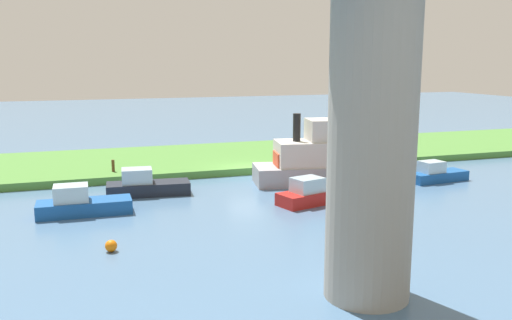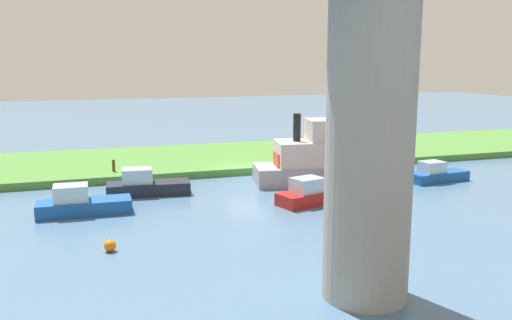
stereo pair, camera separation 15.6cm
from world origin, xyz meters
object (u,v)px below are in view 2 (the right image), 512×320
at_px(bridge_pylon, 370,139).
at_px(riverboat_paddlewheel, 146,185).
at_px(houseboat_blue, 328,157).
at_px(marker_buoy, 110,246).
at_px(motorboat_white, 81,204).
at_px(person_on_bank, 296,153).
at_px(skiff_small, 436,174).
at_px(mooring_post, 114,166).
at_px(motorboat_red, 313,194).

bearing_deg(bridge_pylon, riverboat_paddlewheel, -72.72).
relative_size(houseboat_blue, marker_buoy, 18.38).
distance_m(bridge_pylon, motorboat_white, 16.76).
distance_m(person_on_bank, riverboat_paddlewheel, 12.20).
height_order(houseboat_blue, skiff_small, houseboat_blue).
height_order(mooring_post, motorboat_white, motorboat_white).
bearing_deg(skiff_small, marker_buoy, 18.38).
distance_m(motorboat_red, skiff_small, 10.23).
xyz_separation_m(person_on_bank, houseboat_blue, (-0.26, 4.82, 0.47)).
xyz_separation_m(mooring_post, marker_buoy, (1.20, 14.53, -0.64)).
xyz_separation_m(motorboat_white, riverboat_paddlewheel, (-3.68, -3.15, 0.01)).
height_order(mooring_post, motorboat_red, motorboat_red).
bearing_deg(skiff_small, bridge_pylon, 46.83).
bearing_deg(motorboat_red, bridge_pylon, 73.73).
relative_size(riverboat_paddlewheel, skiff_small, 1.16).
relative_size(riverboat_paddlewheel, motorboat_red, 1.04).
relative_size(person_on_bank, marker_buoy, 2.78).
distance_m(motorboat_white, marker_buoy, 6.33).
relative_size(bridge_pylon, marker_buoy, 21.30).
height_order(mooring_post, marker_buoy, mooring_post).
relative_size(motorboat_white, skiff_small, 1.12).
bearing_deg(skiff_small, motorboat_red, 14.21).
distance_m(houseboat_blue, motorboat_red, 5.55).
xyz_separation_m(motorboat_white, skiff_small, (-22.16, -0.78, -0.07)).
relative_size(houseboat_blue, motorboat_red, 1.94).
xyz_separation_m(mooring_post, riverboat_paddlewheel, (-1.46, 5.14, -0.32)).
height_order(houseboat_blue, marker_buoy, houseboat_blue).
relative_size(person_on_bank, riverboat_paddlewheel, 0.28).
xyz_separation_m(motorboat_white, motorboat_red, (-12.24, 1.73, -0.03)).
relative_size(houseboat_blue, riverboat_paddlewheel, 1.87).
bearing_deg(motorboat_red, motorboat_white, -8.02).
relative_size(houseboat_blue, skiff_small, 2.18).
xyz_separation_m(person_on_bank, skiff_small, (-7.13, 6.81, -0.71)).
bearing_deg(motorboat_red, skiff_small, -165.79).
bearing_deg(person_on_bank, skiff_small, 136.31).
bearing_deg(houseboat_blue, person_on_bank, -86.88).
height_order(houseboat_blue, motorboat_white, houseboat_blue).
bearing_deg(skiff_small, motorboat_white, 2.03).
xyz_separation_m(riverboat_paddlewheel, motorboat_red, (-8.57, 4.88, -0.04)).
height_order(riverboat_paddlewheel, skiff_small, riverboat_paddlewheel).
distance_m(person_on_bank, marker_buoy, 19.71).
bearing_deg(bridge_pylon, marker_buoy, -42.59).
bearing_deg(bridge_pylon, motorboat_red, -106.27).
bearing_deg(riverboat_paddlewheel, marker_buoy, 74.20).
bearing_deg(mooring_post, houseboat_blue, 157.12).
bearing_deg(person_on_bank, riverboat_paddlewheel, 21.41).
height_order(bridge_pylon, marker_buoy, bridge_pylon).
relative_size(bridge_pylon, houseboat_blue, 1.16).
distance_m(bridge_pylon, person_on_bank, 22.30).
bearing_deg(marker_buoy, motorboat_red, -158.09).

